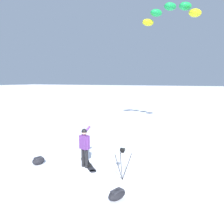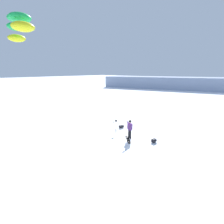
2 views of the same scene
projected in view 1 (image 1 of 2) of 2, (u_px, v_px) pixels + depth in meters
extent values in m
plane|color=white|center=(88.00, 175.00, 8.52)|extent=(300.00, 300.00, 0.00)
cylinder|color=black|center=(83.00, 157.00, 9.34)|extent=(0.14, 0.14, 0.83)
cylinder|color=black|center=(87.00, 159.00, 9.19)|extent=(0.14, 0.14, 0.83)
cube|color=#592D72|center=(84.00, 142.00, 9.16)|extent=(0.36, 0.46, 0.59)
sphere|color=tan|center=(84.00, 132.00, 9.10)|extent=(0.22, 0.22, 0.22)
sphere|color=black|center=(84.00, 131.00, 9.09)|extent=(0.24, 0.24, 0.24)
cylinder|color=#592D72|center=(86.00, 131.00, 9.41)|extent=(0.54, 0.23, 0.41)
cylinder|color=#592D72|center=(87.00, 143.00, 9.02)|extent=(0.09, 0.09, 0.59)
cube|color=black|center=(88.00, 164.00, 9.60)|extent=(1.27, 1.32, 0.02)
cylinder|color=black|center=(84.00, 159.00, 10.31)|extent=(0.28, 0.28, 0.02)
cylinder|color=black|center=(93.00, 171.00, 8.89)|extent=(0.28, 0.28, 0.02)
cube|color=black|center=(87.00, 162.00, 9.79)|extent=(0.24, 0.24, 0.08)
cube|color=black|center=(89.00, 165.00, 9.39)|extent=(0.24, 0.24, 0.08)
ellipsoid|color=yellow|center=(195.00, 13.00, 13.07)|extent=(1.14, 0.95, 0.44)
ellipsoid|color=green|center=(185.00, 6.00, 13.40)|extent=(1.14, 0.95, 0.44)
ellipsoid|color=green|center=(170.00, 7.00, 14.04)|extent=(1.14, 0.95, 0.44)
ellipsoid|color=green|center=(156.00, 13.00, 14.73)|extent=(1.14, 0.95, 0.44)
ellipsoid|color=yellow|center=(148.00, 22.00, 15.22)|extent=(1.14, 0.95, 0.44)
ellipsoid|color=black|center=(38.00, 161.00, 9.60)|extent=(0.65, 0.52, 0.34)
cube|color=#2C2C33|center=(38.00, 158.00, 9.58)|extent=(0.39, 0.31, 0.08)
cylinder|color=#262628|center=(127.00, 167.00, 8.00)|extent=(0.06, 0.37, 1.08)
cylinder|color=#262628|center=(121.00, 165.00, 8.22)|extent=(0.30, 0.25, 1.08)
cylinder|color=#262628|center=(119.00, 167.00, 7.96)|extent=(0.33, 0.21, 1.08)
cube|color=black|center=(123.00, 152.00, 7.98)|extent=(0.10, 0.10, 0.06)
cube|color=black|center=(123.00, 150.00, 7.96)|extent=(0.12, 0.16, 0.10)
ellipsoid|color=black|center=(117.00, 195.00, 6.77)|extent=(0.75, 0.57, 0.32)
cube|color=#2C2C33|center=(117.00, 191.00, 6.76)|extent=(0.45, 0.34, 0.08)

